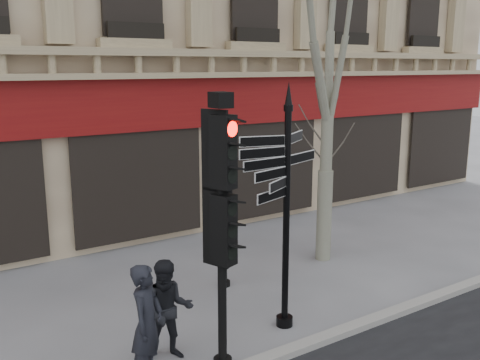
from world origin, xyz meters
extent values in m
plane|color=slate|center=(0.00, 0.00, 0.00)|extent=(80.00, 80.00, 0.00)
cube|color=gray|center=(0.00, -1.40, 0.06)|extent=(80.00, 0.25, 0.12)
cube|color=maroon|center=(0.00, 4.88, 3.60)|extent=(28.00, 0.25, 1.30)
cube|color=#8C795B|center=(0.00, 4.65, 4.57)|extent=(28.00, 0.35, 0.74)
cylinder|color=black|center=(0.38, -0.57, 1.90)|extent=(0.12, 0.12, 3.81)
cylinder|color=black|center=(0.38, -0.57, 0.08)|extent=(0.30, 0.30, 0.17)
cone|color=black|center=(0.38, -0.57, 4.10)|extent=(0.13, 0.13, 0.38)
cylinder|color=black|center=(-1.25, -1.11, 1.92)|extent=(0.13, 0.13, 3.84)
cube|color=black|center=(-1.25, -1.11, 2.22)|extent=(0.54, 0.46, 1.04)
cube|color=black|center=(-1.25, -1.11, 3.35)|extent=(0.54, 0.46, 1.04)
sphere|color=#FF0C05|center=(-1.25, -1.11, 3.63)|extent=(0.22, 0.22, 0.22)
cube|color=black|center=(-1.25, -1.11, 4.07)|extent=(0.33, 0.37, 0.22)
cylinder|color=black|center=(0.41, 1.50, 1.20)|extent=(0.12, 0.12, 2.40)
cylinder|color=black|center=(0.41, 1.50, 0.07)|extent=(0.25, 0.25, 0.13)
cube|color=black|center=(0.41, 1.50, 1.95)|extent=(0.47, 0.39, 0.91)
cylinder|color=gray|center=(3.23, 1.57, 1.08)|extent=(0.35, 0.35, 2.16)
cylinder|color=gray|center=(3.23, 1.57, 2.75)|extent=(0.27, 0.27, 1.37)
imported|color=black|center=(-2.33, -0.80, 0.90)|extent=(0.77, 0.76, 1.80)
imported|color=black|center=(-1.81, -0.43, 0.81)|extent=(0.97, 0.87, 1.63)
camera|label=1|loc=(-5.12, -7.45, 4.54)|focal=40.00mm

